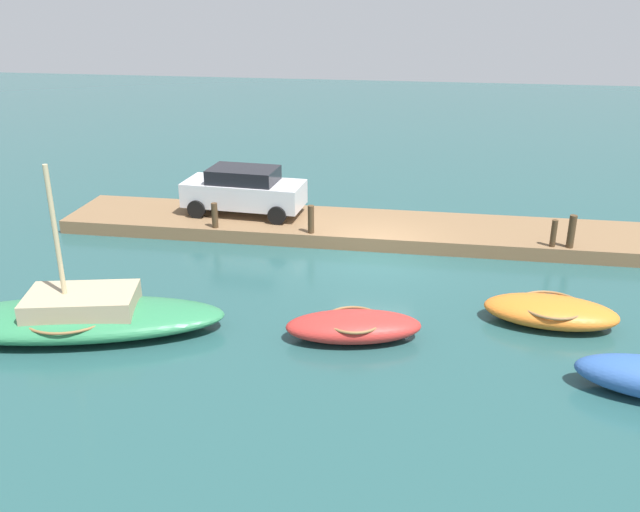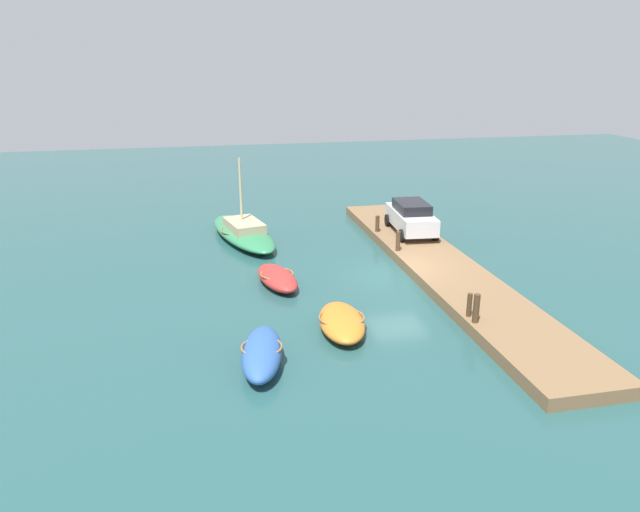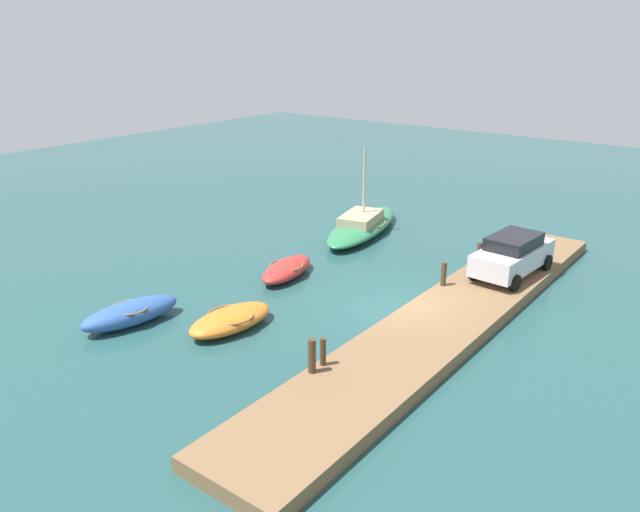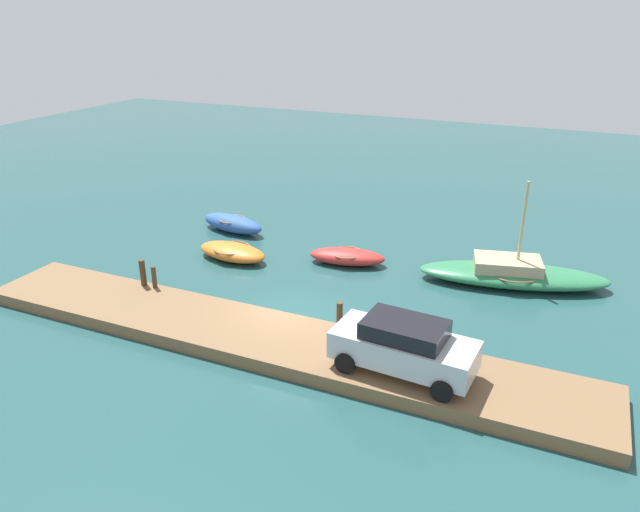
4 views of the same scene
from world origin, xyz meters
name	(u,v)px [view 4 (image 4 of 4)]	position (x,y,z in m)	size (l,w,h in m)	color
ground_plane	(291,318)	(0.00, 0.00, 0.00)	(84.00, 84.00, 0.00)	#234C4C
dock_platform	(264,338)	(0.00, -2.02, 0.23)	(22.10, 3.15, 0.46)	brown
rowboat_orange	(232,252)	(-4.85, 3.82, 0.36)	(3.48, 1.90, 0.70)	orange
sailboat_green	(512,274)	(6.94, 6.25, 0.45)	(7.83, 3.91, 4.34)	#2D7A4C
rowboat_red	(347,256)	(0.04, 5.43, 0.35)	(3.54, 1.98, 0.68)	#B72D28
rowboat_blue	(233,223)	(-6.71, 6.89, 0.43)	(3.77, 1.87, 0.84)	#2D569E
mooring_post_west	(143,273)	(-6.05, -0.70, 0.99)	(0.23, 0.23, 1.05)	#47331E
mooring_post_mid_west	(154,277)	(-5.53, -0.70, 0.89)	(0.18, 0.18, 0.87)	#47331E
mooring_post_mid_east	(340,315)	(2.18, -0.70, 0.93)	(0.21, 0.21, 0.94)	#47331E
mooring_post_east	(436,337)	(5.47, -0.70, 0.89)	(0.21, 0.21, 0.86)	#47331E
parked_car	(404,346)	(4.88, -2.34, 1.33)	(4.33, 2.20, 1.67)	silver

